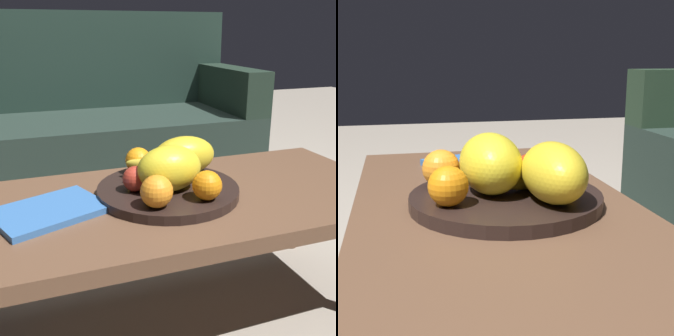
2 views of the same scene
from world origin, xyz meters
TOP-DOWN VIEW (x-y plane):
  - ground_plane at (0.00, 0.00)m, footprint 8.00×8.00m
  - coffee_table at (0.00, 0.00)m, footprint 1.19×0.55m
  - couch at (-0.10, 1.12)m, footprint 1.70×0.70m
  - fruit_bowl at (-0.04, 0.02)m, footprint 0.38×0.38m
  - melon_large_front at (-0.04, -0.01)m, footprint 0.18×0.13m
  - melon_smaller_beside at (0.04, 0.09)m, footprint 0.19×0.12m
  - orange_front at (0.02, -0.10)m, footprint 0.07×0.07m
  - orange_left at (-0.11, -0.10)m, footprint 0.08×0.08m
  - orange_right at (-0.08, 0.15)m, footprint 0.07×0.07m
  - apple_front at (-0.13, 0.01)m, footprint 0.07×0.07m
  - apple_left at (-0.07, 0.07)m, footprint 0.07×0.07m
  - banana_bunch at (-0.06, 0.08)m, footprint 0.15×0.15m
  - magazine at (-0.34, 0.00)m, footprint 0.30×0.26m

SIDE VIEW (x-z plane):
  - ground_plane at x=0.00m, z-range 0.00..0.00m
  - couch at x=-0.10m, z-range -0.15..0.75m
  - coffee_table at x=0.00m, z-range 0.15..0.54m
  - magazine at x=-0.34m, z-range 0.39..0.40m
  - fruit_bowl at x=-0.04m, z-range 0.39..0.41m
  - banana_bunch at x=-0.06m, z-range 0.41..0.47m
  - apple_front at x=-0.13m, z-range 0.41..0.48m
  - apple_left at x=-0.07m, z-range 0.41..0.48m
  - orange_front at x=0.02m, z-range 0.41..0.49m
  - orange_right at x=-0.08m, z-range 0.41..0.49m
  - orange_left at x=-0.11m, z-range 0.41..0.49m
  - melon_smaller_beside at x=0.04m, z-range 0.41..0.52m
  - melon_large_front at x=-0.04m, z-range 0.41..0.53m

